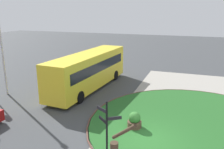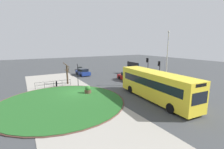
{
  "view_description": "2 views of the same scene",
  "coord_description": "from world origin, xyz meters",
  "px_view_note": "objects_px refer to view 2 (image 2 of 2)",
  "views": [
    {
      "loc": [
        -11.84,
        -2.15,
        7.15
      ],
      "look_at": [
        4.25,
        3.61,
        2.48
      ],
      "focal_mm": 37.61,
      "sensor_mm": 36.0,
      "label": 1
    },
    {
      "loc": [
        20.42,
        -6.31,
        6.49
      ],
      "look_at": [
        2.01,
        4.26,
        2.45
      ],
      "focal_mm": 25.34,
      "sensor_mm": 36.0,
      "label": 2
    }
  ],
  "objects_px": {
    "lamppost_tall": "(167,57)",
    "signpost_directional": "(78,74)",
    "car_far_lane": "(83,72)",
    "traffic_light_near": "(159,67)",
    "traffic_light_far": "(147,64)",
    "street_tree_bare": "(67,74)",
    "planter_near_signpost": "(88,90)",
    "car_near_lane": "(127,77)",
    "billboard_left": "(133,66)",
    "bollard_foreground": "(56,84)",
    "bus_yellow": "(155,85)"
  },
  "relations": [
    {
      "from": "car_far_lane",
      "to": "signpost_directional",
      "type": "bearing_deg",
      "value": 154.98
    },
    {
      "from": "car_near_lane",
      "to": "car_far_lane",
      "type": "xyz_separation_m",
      "value": [
        -8.78,
        -5.37,
        -0.0
      ]
    },
    {
      "from": "car_near_lane",
      "to": "lamppost_tall",
      "type": "distance_m",
      "value": 7.99
    },
    {
      "from": "planter_near_signpost",
      "to": "bus_yellow",
      "type": "bearing_deg",
      "value": 43.78
    },
    {
      "from": "bus_yellow",
      "to": "lamppost_tall",
      "type": "bearing_deg",
      "value": 126.6
    },
    {
      "from": "lamppost_tall",
      "to": "billboard_left",
      "type": "xyz_separation_m",
      "value": [
        -10.54,
        1.52,
        -2.74
      ]
    },
    {
      "from": "traffic_light_far",
      "to": "billboard_left",
      "type": "height_order",
      "value": "traffic_light_far"
    },
    {
      "from": "bus_yellow",
      "to": "car_far_lane",
      "type": "bearing_deg",
      "value": -169.29
    },
    {
      "from": "traffic_light_far",
      "to": "billboard_left",
      "type": "distance_m",
      "value": 6.6
    },
    {
      "from": "car_near_lane",
      "to": "lamppost_tall",
      "type": "relative_size",
      "value": 0.47
    },
    {
      "from": "car_near_lane",
      "to": "lamppost_tall",
      "type": "xyz_separation_m",
      "value": [
        6.34,
        2.97,
        3.86
      ]
    },
    {
      "from": "traffic_light_near",
      "to": "lamppost_tall",
      "type": "distance_m",
      "value": 2.36
    },
    {
      "from": "bus_yellow",
      "to": "traffic_light_near",
      "type": "distance_m",
      "value": 8.36
    },
    {
      "from": "bollard_foreground",
      "to": "bus_yellow",
      "type": "bearing_deg",
      "value": 36.21
    },
    {
      "from": "bollard_foreground",
      "to": "traffic_light_far",
      "type": "bearing_deg",
      "value": 75.02
    },
    {
      "from": "signpost_directional",
      "to": "traffic_light_near",
      "type": "xyz_separation_m",
      "value": [
        5.2,
        12.09,
        0.75
      ]
    },
    {
      "from": "bus_yellow",
      "to": "traffic_light_near",
      "type": "xyz_separation_m",
      "value": [
        -5.48,
        6.24,
        0.98
      ]
    },
    {
      "from": "traffic_light_near",
      "to": "street_tree_bare",
      "type": "distance_m",
      "value": 15.21
    },
    {
      "from": "lamppost_tall",
      "to": "planter_near_signpost",
      "type": "relative_size",
      "value": 7.65
    },
    {
      "from": "car_near_lane",
      "to": "traffic_light_far",
      "type": "relative_size",
      "value": 0.98
    },
    {
      "from": "car_near_lane",
      "to": "car_far_lane",
      "type": "relative_size",
      "value": 0.93
    },
    {
      "from": "bollard_foreground",
      "to": "lamppost_tall",
      "type": "distance_m",
      "value": 17.71
    },
    {
      "from": "car_near_lane",
      "to": "bollard_foreground",
      "type": "bearing_deg",
      "value": 81.8
    },
    {
      "from": "traffic_light_far",
      "to": "planter_near_signpost",
      "type": "distance_m",
      "value": 12.52
    },
    {
      "from": "car_far_lane",
      "to": "lamppost_tall",
      "type": "height_order",
      "value": "lamppost_tall"
    },
    {
      "from": "traffic_light_far",
      "to": "billboard_left",
      "type": "xyz_separation_m",
      "value": [
        -6.29,
        1.6,
        -1.21
      ]
    },
    {
      "from": "lamppost_tall",
      "to": "signpost_directional",
      "type": "bearing_deg",
      "value": -119.34
    },
    {
      "from": "traffic_light_far",
      "to": "street_tree_bare",
      "type": "relative_size",
      "value": 1.12
    },
    {
      "from": "signpost_directional",
      "to": "lamppost_tall",
      "type": "distance_m",
      "value": 14.04
    },
    {
      "from": "traffic_light_near",
      "to": "planter_near_signpost",
      "type": "distance_m",
      "value": 12.48
    },
    {
      "from": "car_far_lane",
      "to": "traffic_light_near",
      "type": "bearing_deg",
      "value": -149.31
    },
    {
      "from": "signpost_directional",
      "to": "bus_yellow",
      "type": "bearing_deg",
      "value": 28.72
    },
    {
      "from": "billboard_left",
      "to": "planter_near_signpost",
      "type": "relative_size",
      "value": 4.0
    },
    {
      "from": "bollard_foreground",
      "to": "car_near_lane",
      "type": "relative_size",
      "value": 0.22
    },
    {
      "from": "car_far_lane",
      "to": "traffic_light_far",
      "type": "relative_size",
      "value": 1.05
    },
    {
      "from": "bollard_foreground",
      "to": "traffic_light_far",
      "type": "relative_size",
      "value": 0.21
    },
    {
      "from": "traffic_light_far",
      "to": "signpost_directional",
      "type": "bearing_deg",
      "value": 67.2
    },
    {
      "from": "car_far_lane",
      "to": "street_tree_bare",
      "type": "bearing_deg",
      "value": 140.55
    },
    {
      "from": "planter_near_signpost",
      "to": "signpost_directional",
      "type": "bearing_deg",
      "value": 177.98
    },
    {
      "from": "street_tree_bare",
      "to": "signpost_directional",
      "type": "bearing_deg",
      "value": 27.17
    },
    {
      "from": "lamppost_tall",
      "to": "planter_near_signpost",
      "type": "bearing_deg",
      "value": -100.93
    },
    {
      "from": "traffic_light_near",
      "to": "lamppost_tall",
      "type": "relative_size",
      "value": 0.45
    },
    {
      "from": "billboard_left",
      "to": "planter_near_signpost",
      "type": "height_order",
      "value": "billboard_left"
    },
    {
      "from": "planter_near_signpost",
      "to": "billboard_left",
      "type": "bearing_deg",
      "value": 120.81
    },
    {
      "from": "billboard_left",
      "to": "bollard_foreground",
      "type": "bearing_deg",
      "value": -78.81
    },
    {
      "from": "bollard_foreground",
      "to": "car_far_lane",
      "type": "distance_m",
      "value": 9.63
    },
    {
      "from": "signpost_directional",
      "to": "planter_near_signpost",
      "type": "height_order",
      "value": "signpost_directional"
    },
    {
      "from": "bus_yellow",
      "to": "traffic_light_near",
      "type": "height_order",
      "value": "traffic_light_near"
    },
    {
      "from": "bollard_foreground",
      "to": "billboard_left",
      "type": "xyz_separation_m",
      "value": [
        -2.26,
        16.63,
        1.34
      ]
    },
    {
      "from": "lamppost_tall",
      "to": "car_near_lane",
      "type": "bearing_deg",
      "value": -154.93
    }
  ]
}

